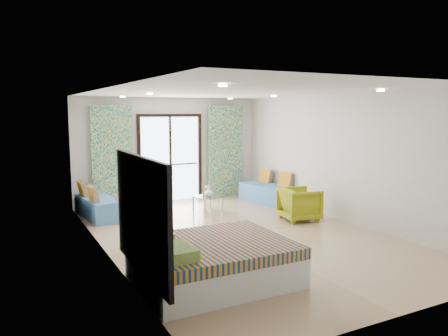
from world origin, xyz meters
name	(u,v)px	position (x,y,z in m)	size (l,w,h in m)	color
floor	(240,235)	(0.00, 0.00, 0.00)	(5.00, 7.50, 0.01)	tan
ceiling	(241,92)	(0.00, 0.00, 2.70)	(5.00, 7.50, 0.01)	silver
wall_back	(170,149)	(0.00, 3.75, 1.35)	(5.00, 0.01, 2.70)	silver
wall_front	(406,201)	(0.00, -3.75, 1.35)	(5.00, 0.01, 2.70)	silver
wall_left	(105,174)	(-2.50, 0.00, 1.35)	(0.01, 7.50, 2.70)	silver
wall_right	(342,158)	(2.50, 0.00, 1.35)	(0.01, 7.50, 2.70)	silver
balcony_door	(170,153)	(0.00, 3.72, 1.26)	(1.76, 0.08, 2.28)	black
balcony_rail	(170,165)	(0.00, 3.73, 0.95)	(1.52, 0.03, 0.04)	#595451
curtain_left	(112,157)	(-1.55, 3.57, 1.25)	(1.00, 0.10, 2.50)	silver
curtain_right	(225,151)	(1.55, 3.57, 1.25)	(1.00, 0.10, 2.50)	silver
downlight_a	(223,86)	(-1.40, -2.00, 2.67)	(0.12, 0.12, 0.02)	#FFE0B2
downlight_b	(381,91)	(1.40, -2.00, 2.67)	(0.12, 0.12, 0.02)	#FFE0B2
downlight_c	(150,94)	(-1.40, 1.00, 2.67)	(0.12, 0.12, 0.02)	#FFE0B2
downlight_d	(274,96)	(1.40, 1.00, 2.67)	(0.12, 0.12, 0.02)	#FFE0B2
downlight_e	(123,97)	(-1.40, 3.00, 2.67)	(0.12, 0.12, 0.02)	#FFE0B2
downlight_f	(230,99)	(1.40, 3.00, 2.67)	(0.12, 0.12, 0.02)	#FFE0B2
headboard	(141,215)	(-2.46, -1.82, 1.05)	(0.06, 2.10, 1.50)	black
switch_plate	(116,198)	(-2.47, -0.57, 1.05)	(0.02, 0.10, 0.10)	silver
bed	(212,261)	(-1.48, -1.82, 0.30)	(2.06, 1.68, 0.71)	silver
daybed_left	(98,206)	(-2.11, 2.68, 0.25)	(0.79, 1.66, 0.79)	teal
daybed_right	(269,193)	(2.11, 2.22, 0.26)	(0.87, 1.75, 0.83)	teal
coffee_table	(208,198)	(0.29, 2.05, 0.33)	(0.64, 0.64, 0.65)	silver
vase	(209,192)	(0.29, 2.00, 0.47)	(0.20, 0.20, 0.20)	white
armchair	(300,202)	(1.72, 0.42, 0.39)	(0.75, 0.70, 0.77)	#8D9413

